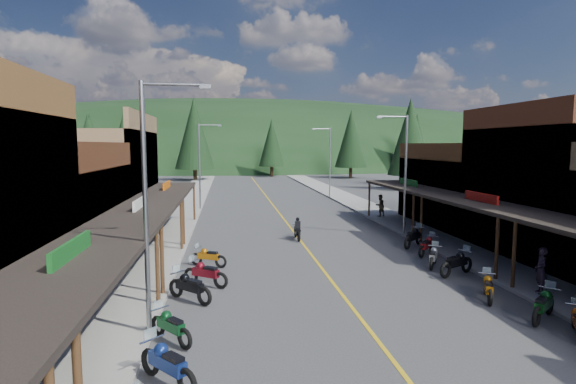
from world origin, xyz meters
name	(u,v)px	position (x,y,z in m)	size (l,w,h in m)	color
ground	(326,274)	(0.00, 0.00, 0.00)	(220.00, 220.00, 0.00)	#38383A
centerline	(278,212)	(0.00, 20.00, 0.01)	(0.15, 90.00, 0.01)	gold
sidewalk_west	(181,213)	(-8.70, 20.00, 0.07)	(3.40, 94.00, 0.15)	gray
sidewalk_east	(370,209)	(8.70, 20.00, 0.07)	(3.40, 94.00, 0.15)	gray
shop_west_2	(28,222)	(-13.75, 1.70, 2.53)	(10.90, 9.00, 6.20)	#3F2111
shop_west_3	(89,183)	(-13.78, 11.30, 3.52)	(10.90, 10.20, 8.20)	brown
shop_east_2	(568,192)	(13.78, 1.70, 3.52)	(10.90, 9.00, 8.20)	#562B19
shop_east_3	(472,192)	(13.75, 11.30, 2.53)	(10.90, 10.20, 6.20)	#4C2D16
streetlight_0	(150,197)	(-6.95, -6.00, 4.46)	(2.16, 0.18, 8.00)	gray
streetlight_1	(201,162)	(-6.95, 22.00, 4.46)	(2.16, 0.18, 8.00)	gray
streetlight_2	(404,170)	(6.95, 8.00, 4.46)	(2.16, 0.18, 8.00)	gray
streetlight_3	(329,159)	(6.95, 30.00, 4.46)	(2.16, 0.18, 8.00)	gray
ridge_hill	(240,163)	(0.00, 135.00, 0.00)	(310.00, 140.00, 60.00)	black
pine_0	(16,142)	(-40.00, 62.00, 6.48)	(5.04, 5.04, 11.00)	black
pine_1	(125,139)	(-24.00, 70.00, 7.24)	(5.88, 5.88, 12.50)	black
pine_2	(194,134)	(-10.00, 58.00, 7.99)	(6.72, 6.72, 14.00)	black
pine_3	(272,143)	(4.00, 66.00, 6.48)	(5.04, 5.04, 11.00)	black
pine_4	(351,139)	(18.00, 60.00, 7.24)	(5.88, 5.88, 12.50)	black
pine_5	(408,136)	(34.00, 72.00, 7.99)	(6.72, 6.72, 14.00)	black
pine_6	(481,143)	(46.00, 64.00, 6.48)	(5.04, 5.04, 11.00)	black
pine_7	(90,139)	(-32.00, 76.00, 7.24)	(5.88, 5.88, 12.50)	black
pine_8	(88,146)	(-22.00, 40.00, 5.98)	(4.48, 4.48, 10.00)	black
pine_9	(416,143)	(24.00, 45.00, 6.38)	(4.93, 4.93, 10.80)	black
pine_10	(136,140)	(-18.00, 50.00, 6.78)	(5.38, 5.38, 11.60)	black
pine_11	(410,137)	(20.00, 38.00, 7.19)	(5.82, 5.82, 12.40)	black
bike_west_4	(167,362)	(-6.14, -9.14, 0.64)	(0.74, 2.23, 1.28)	navy
bike_west_5	(171,325)	(-6.36, -6.58, 0.58)	(0.67, 2.02, 1.16)	#0D411D
bike_west_6	(190,285)	(-6.08, -2.94, 0.65)	(0.76, 2.28, 1.30)	black
bike_west_7	(205,272)	(-5.56, -1.09, 0.63)	(0.73, 2.20, 1.26)	maroon
bike_west_8	(208,256)	(-5.56, 2.07, 0.56)	(0.65, 1.96, 1.12)	#AA620C
bike_east_5	(544,303)	(6.21, -6.55, 0.62)	(0.72, 2.17, 1.24)	#0B3A13
bike_east_6	(488,286)	(5.50, -4.35, 0.56)	(0.66, 1.97, 1.13)	#A8600C
bike_east_7	(457,262)	(5.97, -1.04, 0.65)	(0.76, 2.29, 1.31)	black
bike_east_8	(433,256)	(5.57, 0.50, 0.58)	(0.67, 2.02, 1.16)	gray
bike_east_9	(427,245)	(6.32, 2.81, 0.60)	(0.70, 2.09, 1.20)	maroon
bike_east_10	(413,236)	(6.38, 4.83, 0.67)	(0.78, 2.33, 1.33)	black
rider_on_bike	(297,230)	(-0.16, 7.84, 0.60)	(0.67, 1.97, 1.50)	black
pedestrian_east_a	(541,270)	(7.79, -4.28, 1.09)	(0.69, 0.45, 1.88)	#261C2B
pedestrian_east_b	(380,205)	(7.99, 15.38, 1.07)	(0.89, 0.51, 1.84)	brown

